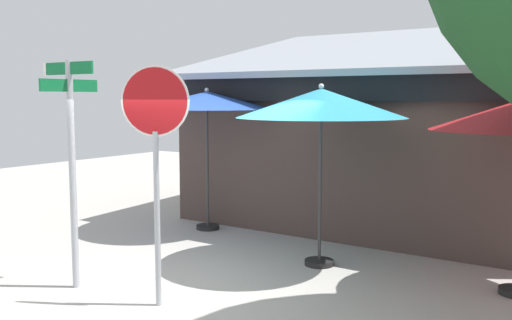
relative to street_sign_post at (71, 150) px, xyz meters
name	(u,v)px	position (x,y,z in m)	size (l,w,h in m)	color
ground_plane	(196,288)	(1.25, 0.99, -1.90)	(28.00, 28.00, 0.10)	#ADA8A0
cafe_building	(392,142)	(1.83, 6.58, -0.23)	(7.75, 5.63, 4.18)	#473833
street_sign_post	(71,150)	(0.00, 0.00, 0.00)	(0.95, 0.89, 3.00)	#A8AAB2
stop_sign	(156,137)	(1.39, 0.13, 0.21)	(0.77, 0.37, 2.90)	#A8AAB2
patio_umbrella_royal_blue_left	(207,101)	(-0.70, 3.65, 0.60)	(2.62, 2.62, 2.70)	black
patio_umbrella_teal_center	(321,104)	(2.21, 2.74, 0.58)	(2.52, 2.52, 2.72)	black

